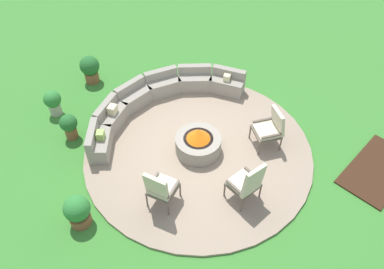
% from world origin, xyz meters
% --- Properties ---
extents(ground_plane, '(24.00, 24.00, 0.00)m').
position_xyz_m(ground_plane, '(0.00, 0.00, 0.00)').
color(ground_plane, '#387A2D').
extents(patio_circle, '(5.32, 5.32, 0.06)m').
position_xyz_m(patio_circle, '(0.00, 0.00, 0.03)').
color(patio_circle, gray).
rests_on(patio_circle, ground_plane).
extents(mulch_bed_right, '(1.97, 1.09, 0.04)m').
position_xyz_m(mulch_bed_right, '(2.40, -3.32, 0.02)').
color(mulch_bed_right, '#382114').
rests_on(mulch_bed_right, ground_plane).
extents(fire_pit, '(1.06, 1.06, 0.69)m').
position_xyz_m(fire_pit, '(0.00, 0.00, 0.33)').
color(fire_pit, gray).
rests_on(fire_pit, patio_circle).
extents(curved_stone_bench, '(4.50, 2.09, 0.67)m').
position_xyz_m(curved_stone_bench, '(0.35, 1.78, 0.33)').
color(curved_stone_bench, gray).
rests_on(curved_stone_bench, patio_circle).
extents(lounge_chair_front_left, '(0.74, 0.69, 1.13)m').
position_xyz_m(lounge_chair_front_left, '(-1.61, -0.47, 0.63)').
color(lounge_chair_front_left, brown).
rests_on(lounge_chair_front_left, patio_circle).
extents(lounge_chair_front_right, '(0.65, 0.61, 1.12)m').
position_xyz_m(lounge_chair_front_right, '(-0.32, -1.64, 0.63)').
color(lounge_chair_front_right, brown).
rests_on(lounge_chair_front_right, patio_circle).
extents(lounge_chair_back_left, '(0.80, 0.81, 1.01)m').
position_xyz_m(lounge_chair_back_left, '(1.30, -1.04, 0.59)').
color(lounge_chair_back_left, brown).
rests_on(lounge_chair_back_left, patio_circle).
extents(potted_plant_0, '(0.42, 0.42, 0.69)m').
position_xyz_m(potted_plant_0, '(-1.76, 2.56, 0.39)').
color(potted_plant_0, brown).
rests_on(potted_plant_0, ground_plane).
extents(potted_plant_1, '(0.53, 0.53, 0.75)m').
position_xyz_m(potted_plant_1, '(-3.01, 0.43, 0.40)').
color(potted_plant_1, brown).
rests_on(potted_plant_1, ground_plane).
extents(potted_plant_2, '(0.53, 0.53, 0.79)m').
position_xyz_m(potted_plant_2, '(-0.11, 3.96, 0.45)').
color(potted_plant_2, brown).
rests_on(potted_plant_2, ground_plane).
extents(potted_plant_3, '(0.44, 0.44, 0.70)m').
position_xyz_m(potted_plant_3, '(-1.56, 3.55, 0.40)').
color(potted_plant_3, '#A89E8E').
rests_on(potted_plant_3, ground_plane).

